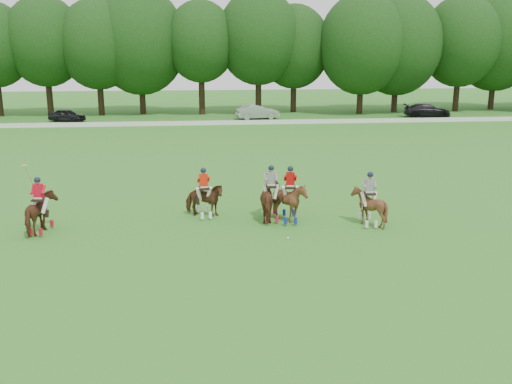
{
  "coord_description": "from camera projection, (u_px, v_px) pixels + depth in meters",
  "views": [
    {
      "loc": [
        -1.14,
        -19.35,
        7.3
      ],
      "look_at": [
        1.47,
        4.2,
        1.4
      ],
      "focal_mm": 40.0,
      "sensor_mm": 36.0,
      "label": 1
    }
  ],
  "objects": [
    {
      "name": "car_mid",
      "position": [
        257.0,
        112.0,
        61.98
      ],
      "size": [
        4.86,
        2.44,
        1.53
      ],
      "primitive_type": "imported",
      "rotation": [
        0.0,
        0.0,
        1.75
      ],
      "color": "#AEADB3",
      "rests_on": "ground"
    },
    {
      "name": "polo_stripe_b",
      "position": [
        369.0,
        206.0,
        24.32
      ],
      "size": [
        1.41,
        1.56,
        2.33
      ],
      "color": "#452312",
      "rests_on": "ground"
    },
    {
      "name": "polo_red_b",
      "position": [
        204.0,
        200.0,
        25.54
      ],
      "size": [
        1.69,
        1.5,
        2.25
      ],
      "color": "#452312",
      "rests_on": "ground"
    },
    {
      "name": "car_left",
      "position": [
        67.0,
        115.0,
        59.85
      ],
      "size": [
        4.16,
        2.77,
        1.32
      ],
      "primitive_type": "imported",
      "rotation": [
        0.0,
        0.0,
        1.23
      ],
      "color": "black",
      "rests_on": "ground"
    },
    {
      "name": "polo_ball",
      "position": [
        288.0,
        238.0,
        22.66
      ],
      "size": [
        0.09,
        0.09,
        0.09
      ],
      "primitive_type": "sphere",
      "color": "white",
      "rests_on": "ground"
    },
    {
      "name": "polo_red_a",
      "position": [
        40.0,
        213.0,
        23.28
      ],
      "size": [
        1.24,
        2.04,
        2.88
      ],
      "color": "#452312",
      "rests_on": "ground"
    },
    {
      "name": "ground",
      "position": [
        228.0,
        259.0,
        20.55
      ],
      "size": [
        180.0,
        180.0,
        0.0
      ],
      "primitive_type": "plane",
      "color": "#287521",
      "rests_on": "ground"
    },
    {
      "name": "car_right",
      "position": [
        427.0,
        110.0,
        64.04
      ],
      "size": [
        5.38,
        2.91,
        1.48
      ],
      "primitive_type": "imported",
      "rotation": [
        0.0,
        0.0,
        1.4
      ],
      "color": "black",
      "rests_on": "ground"
    },
    {
      "name": "tree_line",
      "position": [
        203.0,
        42.0,
        64.92
      ],
      "size": [
        117.98,
        14.32,
        14.75
      ],
      "color": "black",
      "rests_on": "ground"
    },
    {
      "name": "polo_red_c",
      "position": [
        290.0,
        201.0,
        24.8
      ],
      "size": [
        1.62,
        1.78,
        2.48
      ],
      "color": "#452312",
      "rests_on": "ground"
    },
    {
      "name": "boundary_rail",
      "position": [
        204.0,
        123.0,
        57.15
      ],
      "size": [
        120.0,
        0.1,
        0.44
      ],
      "primitive_type": "cube",
      "color": "white",
      "rests_on": "ground"
    },
    {
      "name": "polo_stripe_a",
      "position": [
        271.0,
        200.0,
        25.07
      ],
      "size": [
        1.32,
        2.14,
        2.46
      ],
      "color": "#452312",
      "rests_on": "ground"
    }
  ]
}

